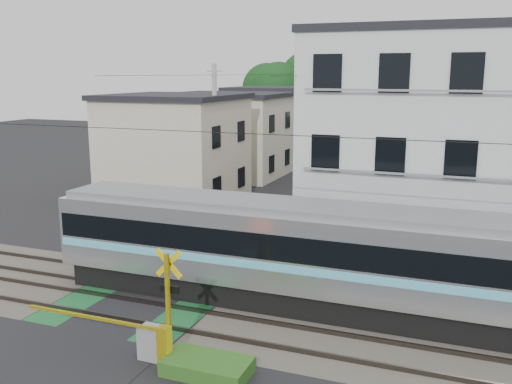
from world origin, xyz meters
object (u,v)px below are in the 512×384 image
at_px(crossing_signal_near, 154,335).
at_px(pedestrian, 352,148).
at_px(crossing_signal_far, 138,241).
at_px(apartment_block, 434,141).

bearing_deg(crossing_signal_near, pedestrian, 94.08).
relative_size(crossing_signal_far, pedestrian, 2.81).
xyz_separation_m(crossing_signal_near, apartment_block, (5.91, 13.15, 3.94)).
height_order(crossing_signal_near, crossing_signal_far, same).
xyz_separation_m(apartment_block, pedestrian, (-8.69, 25.78, -3.81)).
relative_size(crossing_signal_far, apartment_block, 0.46).
bearing_deg(crossing_signal_far, pedestrian, 85.66).
xyz_separation_m(crossing_signal_far, pedestrian, (2.40, 31.62, 0.13)).
bearing_deg(pedestrian, crossing_signal_far, 107.54).
bearing_deg(apartment_block, pedestrian, 108.62).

